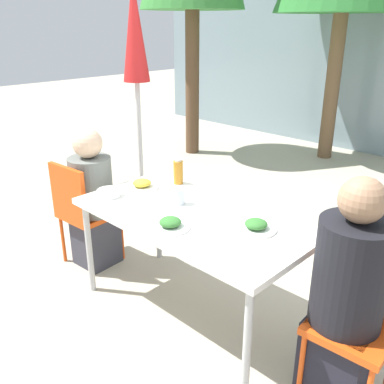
{
  "coord_description": "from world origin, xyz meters",
  "views": [
    {
      "loc": [
        1.71,
        -1.76,
        1.87
      ],
      "look_at": [
        0.0,
        0.0,
        0.89
      ],
      "focal_mm": 40.0,
      "sensor_mm": 36.0,
      "label": 1
    }
  ],
  "objects_px": {
    "chair_left": "(81,207)",
    "closed_umbrella": "(136,57)",
    "salad_bowl": "(109,193)",
    "drinking_cup": "(179,196)",
    "chair_right": "(361,308)",
    "person_right": "(346,300)",
    "person_left": "(93,202)",
    "bottle": "(178,172)"
  },
  "relations": [
    {
      "from": "person_right",
      "to": "bottle",
      "type": "height_order",
      "value": "person_right"
    },
    {
      "from": "person_left",
      "to": "bottle",
      "type": "height_order",
      "value": "person_left"
    },
    {
      "from": "person_left",
      "to": "chair_right",
      "type": "xyz_separation_m",
      "value": [
        2.09,
        0.21,
        -0.03
      ]
    },
    {
      "from": "chair_left",
      "to": "salad_bowl",
      "type": "relative_size",
      "value": 5.34
    },
    {
      "from": "salad_bowl",
      "to": "chair_left",
      "type": "bearing_deg",
      "value": 176.19
    },
    {
      "from": "person_left",
      "to": "salad_bowl",
      "type": "bearing_deg",
      "value": -20.01
    },
    {
      "from": "chair_left",
      "to": "salad_bowl",
      "type": "distance_m",
      "value": 0.51
    },
    {
      "from": "chair_left",
      "to": "closed_umbrella",
      "type": "bearing_deg",
      "value": 106.33
    },
    {
      "from": "chair_right",
      "to": "salad_bowl",
      "type": "xyz_separation_m",
      "value": [
        -1.69,
        -0.33,
        0.25
      ]
    },
    {
      "from": "drinking_cup",
      "to": "chair_right",
      "type": "bearing_deg",
      "value": 3.68
    },
    {
      "from": "drinking_cup",
      "to": "chair_left",
      "type": "bearing_deg",
      "value": -166.27
    },
    {
      "from": "bottle",
      "to": "drinking_cup",
      "type": "height_order",
      "value": "bottle"
    },
    {
      "from": "chair_left",
      "to": "closed_umbrella",
      "type": "xyz_separation_m",
      "value": [
        -0.33,
        0.89,
        1.07
      ]
    },
    {
      "from": "person_left",
      "to": "salad_bowl",
      "type": "distance_m",
      "value": 0.47
    },
    {
      "from": "person_right",
      "to": "person_left",
      "type": "bearing_deg",
      "value": 0.57
    },
    {
      "from": "chair_left",
      "to": "person_right",
      "type": "distance_m",
      "value": 2.1
    },
    {
      "from": "bottle",
      "to": "chair_left",
      "type": "bearing_deg",
      "value": -141.49
    },
    {
      "from": "closed_umbrella",
      "to": "salad_bowl",
      "type": "bearing_deg",
      "value": -49.66
    },
    {
      "from": "chair_right",
      "to": "drinking_cup",
      "type": "bearing_deg",
      "value": 0.57
    },
    {
      "from": "person_right",
      "to": "bottle",
      "type": "bearing_deg",
      "value": -13.4
    },
    {
      "from": "chair_left",
      "to": "bottle",
      "type": "distance_m",
      "value": 0.84
    },
    {
      "from": "chair_left",
      "to": "closed_umbrella",
      "type": "distance_m",
      "value": 1.43
    },
    {
      "from": "chair_left",
      "to": "salad_bowl",
      "type": "bearing_deg",
      "value": -8.05
    },
    {
      "from": "person_left",
      "to": "bottle",
      "type": "bearing_deg",
      "value": 31.11
    },
    {
      "from": "person_left",
      "to": "person_right",
      "type": "bearing_deg",
      "value": -0.57
    },
    {
      "from": "person_left",
      "to": "chair_right",
      "type": "distance_m",
      "value": 2.1
    },
    {
      "from": "person_right",
      "to": "bottle",
      "type": "distance_m",
      "value": 1.53
    },
    {
      "from": "chair_right",
      "to": "salad_bowl",
      "type": "bearing_deg",
      "value": 7.86
    },
    {
      "from": "chair_right",
      "to": "person_right",
      "type": "height_order",
      "value": "person_right"
    },
    {
      "from": "bottle",
      "to": "salad_bowl",
      "type": "relative_size",
      "value": 1.18
    },
    {
      "from": "chair_left",
      "to": "drinking_cup",
      "type": "height_order",
      "value": "chair_left"
    },
    {
      "from": "person_left",
      "to": "salad_bowl",
      "type": "relative_size",
      "value": 6.97
    },
    {
      "from": "person_right",
      "to": "drinking_cup",
      "type": "distance_m",
      "value": 1.22
    },
    {
      "from": "chair_left",
      "to": "drinking_cup",
      "type": "distance_m",
      "value": 0.96
    },
    {
      "from": "drinking_cup",
      "to": "salad_bowl",
      "type": "xyz_separation_m",
      "value": [
        -0.45,
        -0.25,
        -0.03
      ]
    },
    {
      "from": "person_right",
      "to": "chair_left",
      "type": "bearing_deg",
      "value": 2.77
    },
    {
      "from": "chair_left",
      "to": "salad_bowl",
      "type": "xyz_separation_m",
      "value": [
        0.45,
        -0.03,
        0.25
      ]
    },
    {
      "from": "chair_left",
      "to": "salad_bowl",
      "type": "height_order",
      "value": "chair_left"
    },
    {
      "from": "closed_umbrella",
      "to": "drinking_cup",
      "type": "distance_m",
      "value": 1.6
    },
    {
      "from": "bottle",
      "to": "person_left",
      "type": "bearing_deg",
      "value": -144.65
    },
    {
      "from": "chair_right",
      "to": "drinking_cup",
      "type": "xyz_separation_m",
      "value": [
        -1.24,
        -0.08,
        0.28
      ]
    },
    {
      "from": "closed_umbrella",
      "to": "drinking_cup",
      "type": "relative_size",
      "value": 20.65
    }
  ]
}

